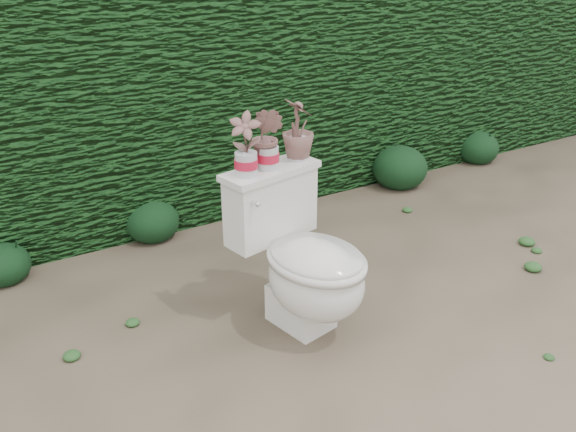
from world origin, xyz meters
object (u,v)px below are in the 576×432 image
potted_plant_left (246,146)px  toilet (304,263)px  potted_plant_right (298,131)px  potted_plant_center (267,140)px

potted_plant_left → toilet: bearing=-8.7°
toilet → potted_plant_right: potted_plant_right is taller
toilet → potted_plant_center: (-0.06, 0.23, 0.56)m
potted_plant_center → potted_plant_right: (0.19, 0.04, 0.00)m
potted_plant_left → potted_plant_center: size_ratio=0.98×
potted_plant_center → potted_plant_left: bearing=-104.9°
toilet → potted_plant_left: 0.63m
potted_plant_left → potted_plant_right: potted_plant_right is taller
toilet → potted_plant_right: 0.64m
potted_plant_left → potted_plant_center: bearing=49.8°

